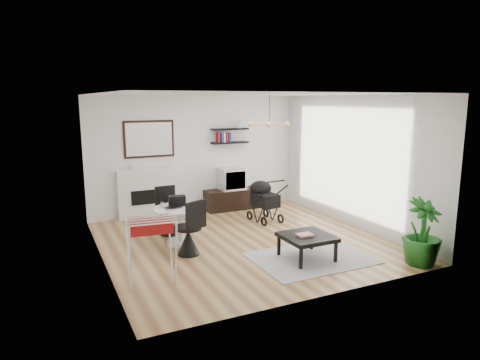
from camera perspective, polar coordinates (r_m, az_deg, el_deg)
name	(u,v)px	position (r m, az deg, el deg)	size (l,w,h in m)	color
floor	(243,241)	(8.06, 0.39, -8.18)	(5.00, 5.00, 0.00)	brown
ceiling	(243,94)	(7.63, 0.41, 11.38)	(5.00, 5.00, 0.00)	white
wall_back	(196,154)	(10.02, -5.84, 3.43)	(5.00, 5.00, 0.00)	white
wall_left	(99,181)	(7.03, -18.28, -0.16)	(5.00, 5.00, 0.00)	white
wall_right	(352,162)	(9.09, 14.75, 2.39)	(5.00, 5.00, 0.00)	white
sheer_curtain	(342,161)	(9.18, 13.48, 2.53)	(0.04, 3.60, 2.60)	white
fireplace	(152,187)	(9.75, -11.71, -0.90)	(1.50, 0.17, 2.16)	white
shelf_lower	(230,143)	(10.16, -1.37, 5.01)	(0.90, 0.25, 0.04)	black
shelf_upper	(230,129)	(10.14, -1.38, 6.81)	(0.90, 0.25, 0.04)	black
pendant_lamp	(269,124)	(8.23, 3.92, 7.48)	(0.90, 0.90, 0.10)	tan
tv_console	(232,199)	(10.29, -1.09, -2.57)	(1.31, 0.46, 0.49)	black
crt_tv	(231,179)	(10.18, -1.16, 0.17)	(0.59, 0.51, 0.51)	silver
dining_table	(180,220)	(7.86, -7.99, -5.33)	(0.94, 0.94, 0.69)	white
laptop	(176,208)	(7.74, -8.57, -3.69)	(0.37, 0.24, 0.03)	black
black_bag	(177,201)	(7.94, -8.40, -2.74)	(0.30, 0.18, 0.18)	black
newspaper	(193,208)	(7.72, -6.31, -3.73)	(0.35, 0.28, 0.01)	silver
drinking_glass	(162,205)	(7.87, -10.33, -3.24)	(0.06, 0.06, 0.10)	white
chair_far	(169,220)	(8.51, -9.47, -5.23)	(0.45, 0.46, 0.94)	black
chair_near	(189,237)	(7.36, -6.81, -7.61)	(0.51, 0.52, 0.97)	black
drying_rack	(151,250)	(6.23, -11.75, -9.13)	(0.73, 0.69, 0.99)	white
stroller	(264,202)	(9.31, 3.18, -2.93)	(0.56, 0.83, 0.97)	black
rug	(311,258)	(7.34, 9.47, -10.23)	(1.93, 1.39, 0.01)	#A1A1A1
coffee_table	(307,238)	(7.18, 8.92, -7.61)	(0.78, 0.78, 0.40)	black
magazines	(305,235)	(7.12, 8.65, -7.25)	(0.25, 0.19, 0.04)	#D74635
potted_plant	(422,232)	(7.41, 23.13, -6.41)	(0.60, 0.60, 1.08)	#1B5C1A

